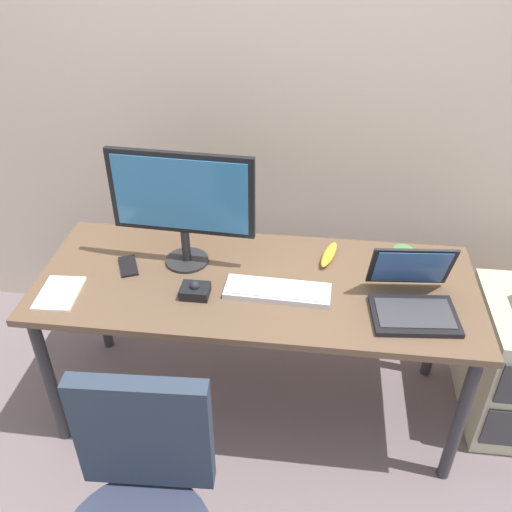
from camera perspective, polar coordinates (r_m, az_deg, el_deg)
The scene contains 11 objects.
ground_plane at distance 2.74m, azimuth -0.00°, elevation -14.59°, with size 8.00×8.00×0.00m, color slate.
back_wall at distance 2.58m, azimuth 1.99°, elevation 19.38°, with size 6.00×0.10×2.80m, color beige.
desk at distance 2.29m, azimuth -0.00°, elevation -3.95°, with size 1.76×0.70×0.72m.
monitor_main at distance 2.21m, azimuth -7.56°, elevation 5.70°, with size 0.58×0.18×0.49m.
keyboard at distance 2.18m, azimuth 2.20°, elevation -3.53°, with size 0.41×0.15×0.03m.
laptop at distance 2.16m, azimuth 15.68°, elevation -4.05°, with size 0.34×0.33×0.23m.
trackball_mouse at distance 2.17m, azimuth -6.22°, elevation -3.50°, with size 0.11×0.09×0.07m.
coffee_mug at distance 2.35m, azimuth 14.68°, elevation -0.35°, with size 0.09×0.08×0.10m.
paper_notepad at distance 2.30m, azimuth -19.38°, elevation -3.60°, with size 0.15×0.21×0.01m, color white.
cell_phone at distance 2.38m, azimuth -12.85°, elevation -1.00°, with size 0.07×0.14×0.01m, color black.
banana at distance 2.38m, azimuth 7.43°, elevation 0.14°, with size 0.19×0.04×0.04m, color yellow.
Camera 1 is at (0.21, -1.77, 2.08)m, focal length 39.33 mm.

